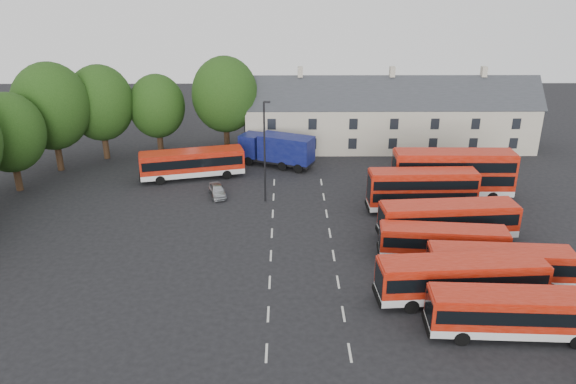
# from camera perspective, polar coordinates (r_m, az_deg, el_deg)

# --- Properties ---
(ground) EXTENTS (140.00, 140.00, 0.00)m
(ground) POSITION_cam_1_polar(r_m,az_deg,el_deg) (43.20, -1.81, -7.76)
(ground) COLOR black
(ground) RESTS_ON ground
(lane_markings) EXTENTS (5.15, 33.80, 0.01)m
(lane_markings) POSITION_cam_1_polar(r_m,az_deg,el_deg) (44.94, 1.46, -6.47)
(lane_markings) COLOR beige
(lane_markings) RESTS_ON ground
(treeline) EXTENTS (29.92, 32.59, 12.01)m
(treeline) POSITION_cam_1_polar(r_m,az_deg,el_deg) (62.59, -20.95, 7.04)
(treeline) COLOR black
(treeline) RESTS_ON ground
(terrace_houses) EXTENTS (35.70, 7.13, 10.06)m
(terrace_houses) POSITION_cam_1_polar(r_m,az_deg,el_deg) (70.84, 10.22, 7.47)
(terrace_houses) COLOR beige
(terrace_houses) RESTS_ON ground
(bus_row_a) EXTENTS (10.86, 3.05, 3.04)m
(bus_row_a) POSITION_cam_1_polar(r_m,az_deg,el_deg) (37.90, 22.22, -11.11)
(bus_row_a) COLOR silver
(bus_row_a) RESTS_ON ground
(bus_row_b) EXTENTS (11.43, 3.27, 3.19)m
(bus_row_b) POSITION_cam_1_polar(r_m,az_deg,el_deg) (40.12, 17.16, -8.25)
(bus_row_b) COLOR silver
(bus_row_b) RESTS_ON ground
(bus_row_c) EXTENTS (10.28, 3.11, 2.86)m
(bus_row_c) POSITION_cam_1_polar(r_m,az_deg,el_deg) (43.13, 20.75, -6.79)
(bus_row_c) COLOR silver
(bus_row_c) RESTS_ON ground
(bus_row_d) EXTENTS (9.89, 3.20, 2.75)m
(bus_row_d) POSITION_cam_1_polar(r_m,az_deg,el_deg) (45.27, 15.45, -4.76)
(bus_row_d) COLOR silver
(bus_row_d) RESTS_ON ground
(bus_row_e) EXTENTS (11.51, 3.45, 3.21)m
(bus_row_e) POSITION_cam_1_polar(r_m,az_deg,el_deg) (48.59, 15.96, -2.53)
(bus_row_e) COLOR silver
(bus_row_e) RESTS_ON ground
(bus_dd_south) EXTENTS (9.95, 2.53, 4.06)m
(bus_dd_south) POSITION_cam_1_polar(r_m,az_deg,el_deg) (53.13, 13.48, 0.35)
(bus_dd_south) COLOR silver
(bus_dd_south) RESTS_ON ground
(bus_dd_north) EXTENTS (11.66, 2.87, 4.76)m
(bus_dd_north) POSITION_cam_1_polar(r_m,az_deg,el_deg) (57.05, 16.42, 2.02)
(bus_dd_north) COLOR silver
(bus_dd_north) RESTS_ON ground
(bus_north) EXTENTS (11.22, 5.02, 3.09)m
(bus_north) POSITION_cam_1_polar(r_m,az_deg,el_deg) (60.83, -9.71, 3.04)
(bus_north) COLOR silver
(bus_north) RESTS_ON ground
(box_truck) EXTENTS (8.78, 5.86, 3.69)m
(box_truck) POSITION_cam_1_polar(r_m,az_deg,el_deg) (63.58, -1.07, 4.42)
(box_truck) COLOR black
(box_truck) RESTS_ON ground
(silver_car) EXTENTS (2.36, 3.83, 1.22)m
(silver_car) POSITION_cam_1_polar(r_m,az_deg,el_deg) (56.16, -7.19, 0.16)
(silver_car) COLOR #ABAEB3
(silver_car) RESTS_ON ground
(lamppost) EXTENTS (0.69, 0.33, 9.93)m
(lamppost) POSITION_cam_1_polar(r_m,az_deg,el_deg) (52.97, -2.37, 4.35)
(lamppost) COLOR black
(lamppost) RESTS_ON ground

